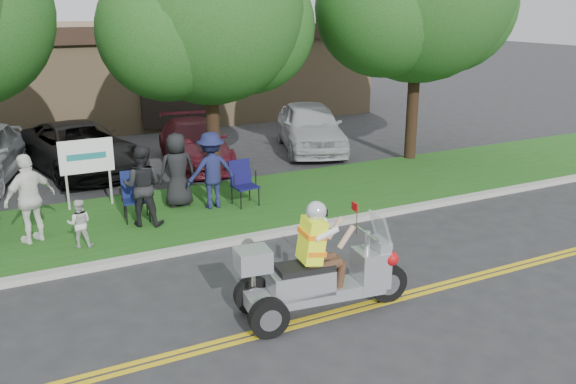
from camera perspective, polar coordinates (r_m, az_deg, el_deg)
name	(u,v)px	position (r m, az deg, el deg)	size (l,w,h in m)	color
ground	(338,297)	(10.57, 4.70, -9.73)	(120.00, 120.00, 0.00)	#28282B
centerline_near	(357,311)	(10.14, 6.46, -10.99)	(60.00, 0.10, 0.01)	gold
centerline_far	(351,307)	(10.25, 5.96, -10.63)	(60.00, 0.10, 0.01)	gold
curb	(262,236)	(13.00, -2.41, -4.09)	(60.00, 0.25, 0.12)	#A8A89E
grass_verge	(225,207)	(14.86, -5.91, -1.42)	(60.00, 4.00, 0.10)	#1E4C14
commercial_building	(150,70)	(27.98, -12.78, 11.11)	(18.00, 8.20, 4.00)	#9E7F5B
tree_mid	(210,18)	(16.19, -7.27, 15.86)	(5.88, 4.80, 7.05)	#332114
business_sign	(87,160)	(15.13, -18.32, 2.86)	(1.25, 0.06, 1.75)	silver
trike_scooter	(318,276)	(9.71, 2.79, -7.84)	(2.93, 1.05, 1.91)	black
lawn_chair_a	(243,180)	(14.76, -4.28, 1.16)	(0.62, 0.64, 1.08)	black
lawn_chair_b	(135,193)	(14.11, -14.12, -0.05)	(0.65, 0.67, 1.09)	black
spectator_adult_mid	(142,186)	(13.60, -13.47, 0.57)	(0.87, 0.67, 1.78)	black
spectator_adult_right	(30,198)	(13.33, -22.99, -0.55)	(1.08, 0.45, 1.84)	white
spectator_chair_a	(211,170)	(14.49, -7.18, 2.04)	(1.18, 0.68, 1.83)	#191C45
spectator_chair_b	(177,170)	(14.73, -10.31, 2.05)	(0.87, 0.57, 1.78)	black
child_right	(79,223)	(12.81, -18.93, -2.79)	(0.48, 0.38, 0.99)	silver
parked_car_mid	(79,148)	(18.99, -18.93, 3.93)	(2.39, 5.19, 1.44)	black
parked_car_right	(194,143)	(19.06, -8.75, 4.56)	(1.88, 4.62, 1.34)	#53131D
parked_car_far_right	(310,126)	(20.69, 2.10, 6.15)	(1.93, 4.79, 1.63)	#AEAFB5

